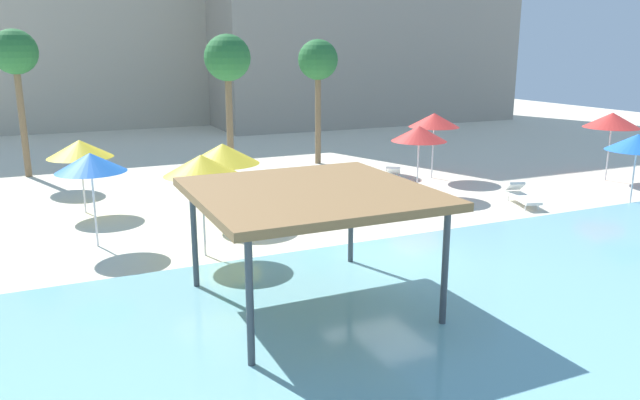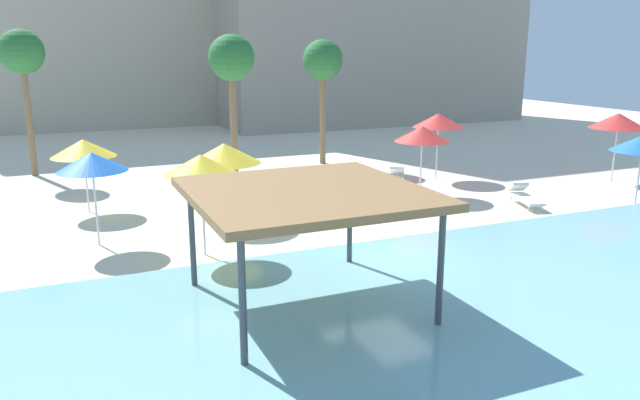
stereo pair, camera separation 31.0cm
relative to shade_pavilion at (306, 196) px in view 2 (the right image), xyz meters
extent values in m
plane|color=beige|center=(2.89, 1.92, -2.49)|extent=(80.00, 80.00, 0.00)
cube|color=#7AB7C1|center=(2.89, -3.33, -2.47)|extent=(44.00, 13.50, 0.04)
cylinder|color=#42474C|center=(-2.06, 2.06, -1.26)|extent=(0.14, 0.14, 2.46)
cylinder|color=#42474C|center=(2.06, 2.06, -1.26)|extent=(0.14, 0.14, 2.46)
cylinder|color=#42474C|center=(-2.06, -2.06, -1.26)|extent=(0.14, 0.14, 2.46)
cylinder|color=#42474C|center=(2.06, -2.06, -1.26)|extent=(0.14, 0.14, 2.46)
cube|color=olive|center=(0.00, 0.00, 0.06)|extent=(4.82, 4.82, 0.18)
cylinder|color=silver|center=(7.99, 7.92, -1.45)|extent=(0.06, 0.06, 2.09)
cone|color=red|center=(7.99, 7.92, -0.12)|extent=(2.12, 2.12, 0.58)
cylinder|color=silver|center=(-3.90, 6.33, -1.40)|extent=(0.06, 0.06, 2.18)
cone|color=blue|center=(-3.90, 6.33, -0.05)|extent=(1.95, 1.95, 0.54)
cylinder|color=silver|center=(14.41, 3.55, -1.52)|extent=(0.06, 0.06, 1.94)
cylinder|color=silver|center=(-3.93, 10.40, -1.53)|extent=(0.06, 0.06, 1.94)
cone|color=yellow|center=(-3.93, 10.40, -0.26)|extent=(2.17, 2.17, 0.60)
cylinder|color=silver|center=(10.31, 10.29, -1.38)|extent=(0.06, 0.06, 2.23)
cone|color=red|center=(10.31, 10.29, 0.03)|extent=(2.17, 2.17, 0.60)
cylinder|color=silver|center=(0.16, 7.34, -1.53)|extent=(0.06, 0.06, 1.93)
cone|color=yellow|center=(0.16, 7.34, -0.24)|extent=(2.36, 2.36, 0.65)
cylinder|color=silver|center=(16.81, 6.75, -1.36)|extent=(0.06, 0.06, 2.27)
cone|color=red|center=(16.81, 6.75, 0.09)|extent=(2.30, 2.30, 0.63)
cylinder|color=silver|center=(-1.29, 4.25, -1.37)|extent=(0.06, 0.06, 2.25)
cone|color=yellow|center=(-1.29, 4.25, 0.03)|extent=(2.02, 2.02, 0.56)
cylinder|color=white|center=(10.55, 4.13, -2.38)|extent=(0.05, 0.05, 0.22)
cylinder|color=white|center=(10.09, 4.27, -2.38)|extent=(0.05, 0.05, 0.22)
cylinder|color=white|center=(10.97, 5.50, -2.38)|extent=(0.05, 0.05, 0.22)
cylinder|color=white|center=(10.52, 5.65, -2.38)|extent=(0.05, 0.05, 0.22)
cube|color=white|center=(10.53, 4.89, -2.22)|extent=(1.11, 1.90, 0.10)
cube|color=white|center=(10.75, 5.60, -1.95)|extent=(0.72, 0.66, 0.40)
cylinder|color=white|center=(7.63, 8.70, -2.38)|extent=(0.05, 0.05, 0.22)
cylinder|color=white|center=(7.22, 8.95, -2.38)|extent=(0.05, 0.05, 0.22)
cylinder|color=white|center=(8.39, 9.91, -2.38)|extent=(0.05, 0.05, 0.22)
cylinder|color=white|center=(7.99, 10.17, -2.38)|extent=(0.05, 0.05, 0.22)
cube|color=white|center=(7.81, 9.43, -2.22)|extent=(1.47, 1.84, 0.10)
cube|color=white|center=(8.20, 10.06, -1.95)|extent=(0.78, 0.75, 0.40)
cylinder|color=brown|center=(7.22, 15.51, -0.18)|extent=(0.28, 0.28, 4.63)
sphere|color=#286B33|center=(7.22, 15.51, 2.49)|extent=(1.90, 1.90, 1.90)
cylinder|color=brown|center=(-5.74, 17.94, 0.02)|extent=(0.28, 0.28, 5.02)
sphere|color=#286B33|center=(-5.74, 17.94, 2.88)|extent=(1.90, 1.90, 1.90)
cylinder|color=brown|center=(2.16, 13.31, -0.10)|extent=(0.28, 0.28, 4.79)
sphere|color=#286B33|center=(2.16, 13.31, 2.65)|extent=(1.90, 1.90, 1.90)
cube|color=#B2A893|center=(-2.18, 38.30, 5.41)|extent=(19.68, 11.51, 15.80)
camera|label=1|loc=(-5.10, -11.64, 3.08)|focal=34.54mm
camera|label=2|loc=(-4.81, -11.77, 3.08)|focal=34.54mm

